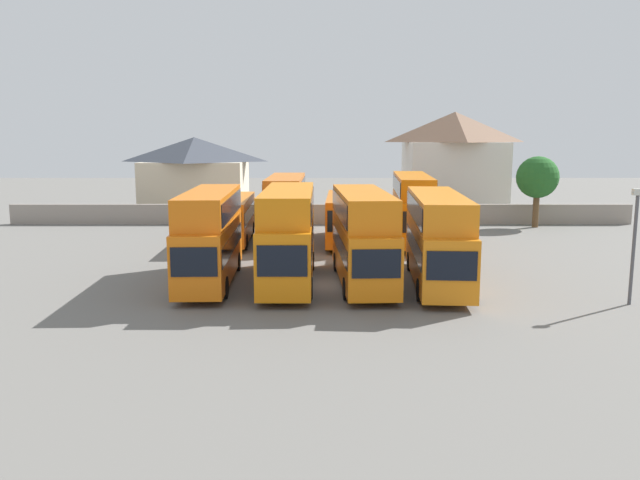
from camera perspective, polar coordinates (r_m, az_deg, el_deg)
name	(u,v)px	position (r m, az deg, el deg)	size (l,w,h in m)	color
ground	(320,234)	(51.66, -0.04, 0.58)	(140.00, 140.00, 0.00)	slate
depot_boundary_wall	(320,214)	(57.21, -0.04, 2.34)	(56.00, 0.50, 1.80)	gray
bus_1	(209,232)	(34.35, -9.98, 0.72)	(2.77, 10.64, 4.97)	orange
bus_2	(287,231)	(33.87, -2.98, 0.82)	(2.69, 11.01, 5.07)	orange
bus_3	(361,232)	(33.84, 3.74, 0.70)	(3.02, 10.88, 4.96)	orange
bus_4	(436,234)	(34.19, 10.40, 0.53)	(3.31, 11.46, 4.82)	orange
bus_5	(232,217)	(47.56, -7.90, 2.07)	(2.76, 10.41, 3.36)	orange
bus_6	(284,205)	(47.60, -3.21, 3.16)	(2.74, 10.69, 4.89)	orange
bus_7	(342,216)	(46.99, 2.01, 2.16)	(2.82, 10.56, 3.51)	orange
bus_8	(411,205)	(47.69, 8.19, 3.17)	(3.20, 11.78, 5.01)	orange
house_terrace_left	(194,175)	(66.13, -11.28, 5.77)	(10.60, 7.90, 7.75)	beige
house_terrace_centre	(452,163)	(65.66, 11.80, 6.84)	(9.96, 8.32, 10.25)	silver
tree_left_of_lot	(536,178)	(58.03, 18.86, 5.32)	(3.61, 3.61, 6.16)	brown
lamp_post_lot_edge	(633,238)	(32.87, 26.31, 0.16)	(0.50, 0.24, 5.47)	#4C4C51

